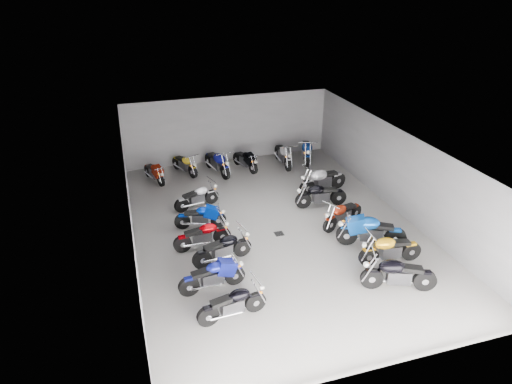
{
  "coord_description": "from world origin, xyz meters",
  "views": [
    {
      "loc": [
        -4.89,
        -13.72,
        8.55
      ],
      "look_at": [
        -0.39,
        1.07,
        1.0
      ],
      "focal_mm": 32.0,
      "sensor_mm": 36.0,
      "label": 1
    }
  ],
  "objects_px": {
    "motorcycle_left_b": "(213,276)",
    "motorcycle_left_d": "(203,235)",
    "motorcycle_left_f": "(197,197)",
    "motorcycle_back_e": "(283,155)",
    "motorcycle_right_a": "(398,274)",
    "motorcycle_right_e": "(320,195)",
    "drain_grate": "(279,234)",
    "motorcycle_left_a": "(233,304)",
    "motorcycle_right_c": "(371,231)",
    "motorcycle_back_c": "(217,162)",
    "motorcycle_left_c": "(223,248)",
    "motorcycle_back_b": "(185,164)",
    "motorcycle_right_f": "(322,180)",
    "motorcycle_back_f": "(306,151)",
    "motorcycle_back_a": "(154,172)",
    "motorcycle_right_d": "(342,214)",
    "motorcycle_left_e": "(201,217)",
    "motorcycle_right_b": "(390,249)",
    "motorcycle_back_d": "(245,160)"
  },
  "relations": [
    {
      "from": "drain_grate",
      "to": "motorcycle_left_d",
      "type": "relative_size",
      "value": 0.16
    },
    {
      "from": "motorcycle_back_b",
      "to": "motorcycle_back_c",
      "type": "xyz_separation_m",
      "value": [
        1.45,
        -0.42,
        0.08
      ]
    },
    {
      "from": "motorcycle_left_e",
      "to": "motorcycle_right_d",
      "type": "height_order",
      "value": "motorcycle_right_d"
    },
    {
      "from": "motorcycle_right_f",
      "to": "motorcycle_back_e",
      "type": "height_order",
      "value": "motorcycle_right_f"
    },
    {
      "from": "motorcycle_left_b",
      "to": "motorcycle_back_d",
      "type": "xyz_separation_m",
      "value": [
        3.37,
        8.45,
        -0.02
      ]
    },
    {
      "from": "drain_grate",
      "to": "motorcycle_back_f",
      "type": "xyz_separation_m",
      "value": [
        3.56,
        6.06,
        0.57
      ]
    },
    {
      "from": "motorcycle_right_c",
      "to": "motorcycle_back_a",
      "type": "bearing_deg",
      "value": 64.45
    },
    {
      "from": "motorcycle_right_b",
      "to": "motorcycle_left_e",
      "type": "bearing_deg",
      "value": 58.32
    },
    {
      "from": "motorcycle_back_c",
      "to": "motorcycle_back_e",
      "type": "distance_m",
      "value": 3.26
    },
    {
      "from": "motorcycle_right_a",
      "to": "motorcycle_right_e",
      "type": "height_order",
      "value": "motorcycle_right_a"
    },
    {
      "from": "motorcycle_right_d",
      "to": "motorcycle_right_e",
      "type": "bearing_deg",
      "value": -19.59
    },
    {
      "from": "motorcycle_left_b",
      "to": "motorcycle_left_f",
      "type": "xyz_separation_m",
      "value": [
        0.5,
        5.28,
        -0.03
      ]
    },
    {
      "from": "motorcycle_left_b",
      "to": "motorcycle_back_f",
      "type": "height_order",
      "value": "motorcycle_back_f"
    },
    {
      "from": "motorcycle_right_b",
      "to": "motorcycle_right_f",
      "type": "xyz_separation_m",
      "value": [
        0.11,
        5.45,
        0.04
      ]
    },
    {
      "from": "motorcycle_right_b",
      "to": "motorcycle_back_f",
      "type": "relative_size",
      "value": 0.92
    },
    {
      "from": "motorcycle_left_b",
      "to": "motorcycle_back_c",
      "type": "xyz_separation_m",
      "value": [
        2.0,
        8.36,
        0.06
      ]
    },
    {
      "from": "motorcycle_left_a",
      "to": "motorcycle_back_f",
      "type": "height_order",
      "value": "motorcycle_back_f"
    },
    {
      "from": "motorcycle_right_a",
      "to": "motorcycle_back_a",
      "type": "distance_m",
      "value": 11.58
    },
    {
      "from": "motorcycle_right_b",
      "to": "motorcycle_back_b",
      "type": "relative_size",
      "value": 1.15
    },
    {
      "from": "motorcycle_left_c",
      "to": "motorcycle_back_c",
      "type": "xyz_separation_m",
      "value": [
        1.38,
        7.04,
        0.06
      ]
    },
    {
      "from": "motorcycle_left_d",
      "to": "motorcycle_left_f",
      "type": "bearing_deg",
      "value": 168.58
    },
    {
      "from": "motorcycle_left_b",
      "to": "motorcycle_left_d",
      "type": "distance_m",
      "value": 2.33
    },
    {
      "from": "motorcycle_left_c",
      "to": "motorcycle_back_b",
      "type": "distance_m",
      "value": 7.46
    },
    {
      "from": "motorcycle_left_d",
      "to": "motorcycle_right_e",
      "type": "bearing_deg",
      "value": 102.93
    },
    {
      "from": "motorcycle_left_b",
      "to": "motorcycle_back_e",
      "type": "distance_m",
      "value": 9.93
    },
    {
      "from": "motorcycle_back_b",
      "to": "motorcycle_back_d",
      "type": "xyz_separation_m",
      "value": [
        2.82,
        -0.33,
        -0.0
      ]
    },
    {
      "from": "motorcycle_left_f",
      "to": "motorcycle_right_d",
      "type": "distance_m",
      "value": 5.69
    },
    {
      "from": "drain_grate",
      "to": "motorcycle_left_e",
      "type": "relative_size",
      "value": 0.17
    },
    {
      "from": "motorcycle_right_e",
      "to": "motorcycle_back_e",
      "type": "height_order",
      "value": "motorcycle_back_e"
    },
    {
      "from": "motorcycle_back_e",
      "to": "motorcycle_right_d",
      "type": "bearing_deg",
      "value": 93.02
    },
    {
      "from": "motorcycle_left_f",
      "to": "drain_grate",
      "type": "bearing_deg",
      "value": 23.04
    },
    {
      "from": "motorcycle_left_a",
      "to": "motorcycle_back_f",
      "type": "relative_size",
      "value": 0.86
    },
    {
      "from": "motorcycle_right_f",
      "to": "motorcycle_back_f",
      "type": "bearing_deg",
      "value": -22.9
    },
    {
      "from": "motorcycle_left_f",
      "to": "motorcycle_right_a",
      "type": "relative_size",
      "value": 0.88
    },
    {
      "from": "motorcycle_left_b",
      "to": "motorcycle_left_e",
      "type": "relative_size",
      "value": 1.08
    },
    {
      "from": "motorcycle_left_d",
      "to": "motorcycle_back_b",
      "type": "bearing_deg",
      "value": 171.65
    },
    {
      "from": "motorcycle_right_a",
      "to": "motorcycle_back_d",
      "type": "height_order",
      "value": "motorcycle_right_a"
    },
    {
      "from": "motorcycle_left_a",
      "to": "motorcycle_back_c",
      "type": "bearing_deg",
      "value": 162.26
    },
    {
      "from": "motorcycle_left_f",
      "to": "motorcycle_back_f",
      "type": "xyz_separation_m",
      "value": [
        5.98,
        3.19,
        0.11
      ]
    },
    {
      "from": "motorcycle_left_a",
      "to": "motorcycle_left_e",
      "type": "xyz_separation_m",
      "value": [
        0.08,
        5.02,
        -0.02
      ]
    },
    {
      "from": "motorcycle_right_f",
      "to": "motorcycle_back_b",
      "type": "xyz_separation_m",
      "value": [
        -5.27,
        3.63,
        -0.08
      ]
    },
    {
      "from": "motorcycle_left_d",
      "to": "motorcycle_back_f",
      "type": "height_order",
      "value": "motorcycle_back_f"
    },
    {
      "from": "motorcycle_right_a",
      "to": "motorcycle_right_b",
      "type": "distance_m",
      "value": 1.36
    },
    {
      "from": "motorcycle_right_b",
      "to": "motorcycle_back_f",
      "type": "distance_m",
      "value": 8.8
    },
    {
      "from": "motorcycle_left_b",
      "to": "motorcycle_right_c",
      "type": "distance_m",
      "value": 5.68
    },
    {
      "from": "motorcycle_left_a",
      "to": "motorcycle_right_c",
      "type": "height_order",
      "value": "motorcycle_right_c"
    },
    {
      "from": "motorcycle_left_c",
      "to": "motorcycle_back_a",
      "type": "relative_size",
      "value": 1.14
    },
    {
      "from": "motorcycle_right_c",
      "to": "motorcycle_right_e",
      "type": "height_order",
      "value": "motorcycle_right_c"
    },
    {
      "from": "motorcycle_left_f",
      "to": "motorcycle_back_e",
      "type": "xyz_separation_m",
      "value": [
        4.76,
        3.14,
        0.08
      ]
    },
    {
      "from": "motorcycle_right_c",
      "to": "motorcycle_back_c",
      "type": "bearing_deg",
      "value": 49.1
    }
  ]
}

